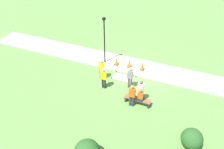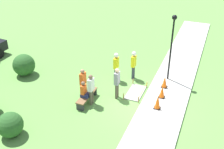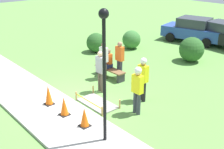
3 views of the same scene
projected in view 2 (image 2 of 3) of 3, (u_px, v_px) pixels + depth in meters
name	position (u px, v px, depth m)	size (l,w,h in m)	color
ground_plane	(141.00, 104.00, 14.80)	(60.00, 60.00, 0.00)	#5B8E42
sidewalk	(162.00, 108.00, 14.41)	(28.00, 2.29, 0.10)	#ADAAA3
wet_concrete_patch	(136.00, 92.00, 15.70)	(1.68, 0.89, 0.37)	gray
traffic_cone_near_patch	(158.00, 102.00, 14.14)	(0.34, 0.34, 0.78)	black
traffic_cone_far_patch	(162.00, 92.00, 15.02)	(0.34, 0.34, 0.70)	black
traffic_cone_sidewalk_edge	(165.00, 82.00, 15.91)	(0.34, 0.34, 0.68)	black
park_bench	(87.00, 97.00, 14.83)	(1.75, 0.44, 0.45)	#2D2D33
person_seated_on_bench	(84.00, 91.00, 14.47)	(0.36, 0.44, 0.89)	navy
worker_supervisor	(134.00, 63.00, 16.58)	(0.40, 0.26, 1.80)	#383D47
worker_assistant	(116.00, 64.00, 16.42)	(0.40, 0.26, 1.79)	black
bystander_in_orange_shirt	(83.00, 82.00, 14.86)	(0.40, 0.23, 1.75)	#383D47
bystander_in_gray_shirt	(91.00, 88.00, 14.35)	(0.40, 0.23, 1.75)	brown
bystander_in_white_shirt	(117.00, 81.00, 14.83)	(0.40, 0.24, 1.80)	brown
lamppost_near	(172.00, 39.00, 15.62)	(0.28, 0.28, 3.95)	black
shrub_rounded_near	(10.00, 125.00, 12.46)	(1.17, 1.17, 1.17)	#285623
shrub_rounded_far	(24.00, 65.00, 17.19)	(1.35, 1.35, 1.35)	#285623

